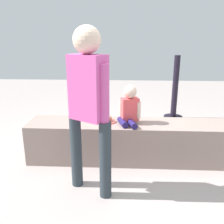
# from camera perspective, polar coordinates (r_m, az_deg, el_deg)

# --- Properties ---
(ground_plane) EXTENTS (12.00, 12.00, 0.00)m
(ground_plane) POSITION_cam_1_polar(r_m,az_deg,el_deg) (3.35, 4.06, -10.68)
(ground_plane) COLOR #A19591
(concrete_ledge) EXTENTS (2.60, 0.51, 0.51)m
(concrete_ledge) POSITION_cam_1_polar(r_m,az_deg,el_deg) (3.24, 4.15, -6.72)
(concrete_ledge) COLOR gray
(concrete_ledge) RESTS_ON ground_plane
(child_seated) EXTENTS (0.29, 0.34, 0.48)m
(child_seated) POSITION_cam_1_polar(r_m,az_deg,el_deg) (3.07, 4.02, 1.15)
(child_seated) COLOR #231956
(child_seated) RESTS_ON concrete_ledge
(adult_standing) EXTENTS (0.44, 0.34, 1.66)m
(adult_standing) POSITION_cam_1_polar(r_m,az_deg,el_deg) (2.35, -5.42, 3.16)
(adult_standing) COLOR #283138
(adult_standing) RESTS_ON ground_plane
(cake_plate) EXTENTS (0.22, 0.22, 0.07)m
(cake_plate) POSITION_cam_1_polar(r_m,az_deg,el_deg) (3.17, -0.99, -1.89)
(cake_plate) COLOR #E0594C
(cake_plate) RESTS_ON concrete_ledge
(gift_bag) EXTENTS (0.25, 0.12, 0.30)m
(gift_bag) POSITION_cam_1_polar(r_m,az_deg,el_deg) (3.88, 2.86, -4.56)
(gift_bag) COLOR gold
(gift_bag) RESTS_ON ground_plane
(railing_post) EXTENTS (0.36, 0.36, 1.22)m
(railing_post) POSITION_cam_1_polar(r_m,az_deg,el_deg) (4.92, 14.22, 3.80)
(railing_post) COLOR black
(railing_post) RESTS_ON ground_plane
(water_bottle_near_gift) EXTENTS (0.06, 0.06, 0.20)m
(water_bottle_near_gift) POSITION_cam_1_polar(r_m,az_deg,el_deg) (4.48, -5.54, -2.06)
(water_bottle_near_gift) COLOR silver
(water_bottle_near_gift) RESTS_ON ground_plane
(water_bottle_far_side) EXTENTS (0.07, 0.07, 0.19)m
(water_bottle_far_side) POSITION_cam_1_polar(r_m,az_deg,el_deg) (4.00, 14.41, -5.06)
(water_bottle_far_side) COLOR silver
(water_bottle_far_side) RESTS_ON ground_plane
(party_cup_red) EXTENTS (0.08, 0.08, 0.11)m
(party_cup_red) POSITION_cam_1_polar(r_m,az_deg,el_deg) (4.37, -4.42, -3.05)
(party_cup_red) COLOR red
(party_cup_red) RESTS_ON ground_plane
(handbag_black_leather) EXTENTS (0.27, 0.11, 0.32)m
(handbag_black_leather) POSITION_cam_1_polar(r_m,az_deg,el_deg) (3.91, 18.18, -5.44)
(handbag_black_leather) COLOR black
(handbag_black_leather) RESTS_ON ground_plane
(handbag_brown_canvas) EXTENTS (0.30, 0.14, 0.36)m
(handbag_brown_canvas) POSITION_cam_1_polar(r_m,az_deg,el_deg) (3.83, -13.80, -5.36)
(handbag_brown_canvas) COLOR brown
(handbag_brown_canvas) RESTS_ON ground_plane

